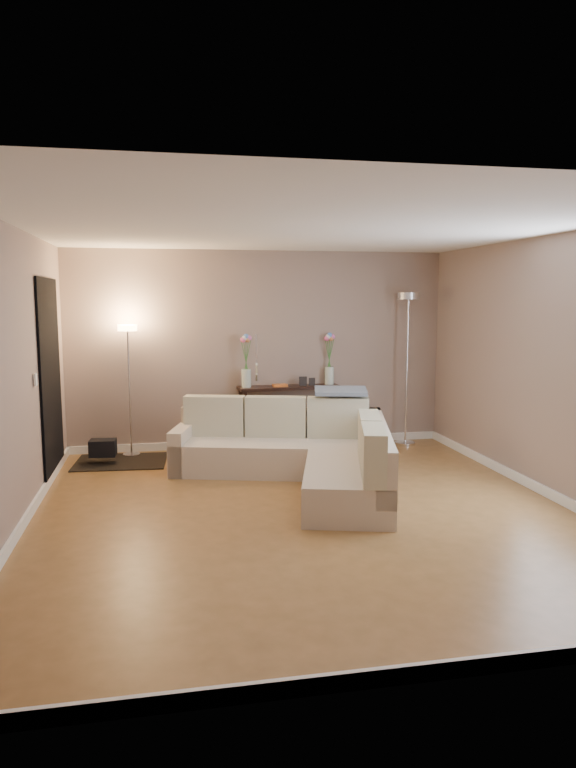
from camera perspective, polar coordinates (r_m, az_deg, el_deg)
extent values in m
cube|color=olive|center=(6.12, 1.46, -11.31)|extent=(5.00, 5.50, 0.01)
cube|color=white|center=(5.82, 1.55, 13.79)|extent=(5.00, 5.50, 0.01)
cube|color=gray|center=(8.53, -2.53, 3.05)|extent=(5.00, 0.02, 2.60)
cube|color=gray|center=(3.22, 12.25, -4.74)|extent=(5.00, 0.02, 2.60)
cube|color=gray|center=(5.83, -23.36, 0.29)|extent=(0.02, 5.50, 2.60)
cube|color=gray|center=(6.82, 22.55, 1.32)|extent=(0.02, 5.50, 2.60)
cube|color=white|center=(8.69, -2.45, -5.20)|extent=(5.00, 0.03, 0.10)
cube|color=white|center=(3.72, 11.49, -23.85)|extent=(5.00, 0.03, 0.10)
cube|color=white|center=(6.09, -22.50, -11.44)|extent=(0.03, 5.50, 0.10)
cube|color=white|center=(7.05, 21.86, -8.83)|extent=(0.03, 5.50, 0.10)
cube|color=black|center=(7.50, -20.33, 0.41)|extent=(0.02, 1.20, 2.20)
cube|color=white|center=(6.66, -21.53, 0.37)|extent=(0.02, 0.08, 0.12)
cube|color=beige|center=(7.42, -0.89, -6.40)|extent=(2.50, 1.41, 0.36)
cube|color=beige|center=(7.67, -0.68, -3.98)|extent=(2.33, 0.80, 0.51)
cube|color=beige|center=(7.58, -9.32, -5.64)|extent=(0.37, 0.83, 0.51)
cube|color=beige|center=(6.29, 5.30, -9.01)|extent=(1.17, 1.62, 0.36)
cube|color=beige|center=(6.64, 8.02, -5.89)|extent=(0.77, 2.24, 0.51)
cube|color=beige|center=(7.64, -6.54, -2.82)|extent=(0.74, 0.38, 0.47)
cube|color=beige|center=(7.54, -1.09, -2.91)|extent=(0.74, 0.38, 0.47)
cube|color=beige|center=(7.51, 4.45, -2.97)|extent=(0.74, 0.38, 0.47)
cube|color=beige|center=(6.46, 7.24, -4.76)|extent=(0.37, 0.68, 0.47)
cube|color=beige|center=(5.80, 7.60, -6.21)|extent=(0.37, 0.68, 0.47)
cube|color=slate|center=(7.49, 4.71, -0.62)|extent=(0.66, 0.47, 0.08)
cube|color=black|center=(8.52, 0.05, -0.28)|extent=(1.37, 0.45, 0.04)
cube|color=black|center=(8.31, -3.84, -3.39)|extent=(0.05, 0.05, 0.79)
cube|color=black|center=(8.59, -4.21, -3.04)|extent=(0.05, 0.05, 0.79)
cube|color=black|center=(8.63, 4.29, -2.99)|extent=(0.05, 0.05, 0.79)
cube|color=black|center=(8.90, 3.68, -2.66)|extent=(0.05, 0.05, 0.79)
cube|color=black|center=(8.63, 0.05, -4.37)|extent=(1.28, 0.41, 0.03)
cube|color=#BF3333|center=(8.48, -3.58, -3.81)|extent=(0.04, 0.17, 0.20)
cube|color=#3359A5|center=(8.49, -3.29, -3.73)|extent=(0.05, 0.17, 0.22)
cube|color=gold|center=(8.49, -2.97, -3.64)|extent=(0.05, 0.17, 0.24)
cube|color=#3F7F4C|center=(8.51, -2.61, -3.76)|extent=(0.06, 0.17, 0.20)
cube|color=#994C99|center=(8.52, -2.29, -3.68)|extent=(0.04, 0.17, 0.22)
cube|color=orange|center=(8.52, -2.01, -3.60)|extent=(0.05, 0.17, 0.24)
cube|color=#262626|center=(8.54, -1.69, -3.72)|extent=(0.05, 0.17, 0.20)
cube|color=#4C99B2|center=(8.55, -1.33, -3.63)|extent=(0.06, 0.17, 0.22)
cube|color=#B2A58C|center=(8.56, -1.02, -3.55)|extent=(0.04, 0.17, 0.24)
cube|color=brown|center=(8.57, -0.74, -3.67)|extent=(0.05, 0.17, 0.20)
cube|color=navy|center=(8.58, -0.42, -3.59)|extent=(0.05, 0.17, 0.22)
cube|color=gold|center=(8.59, -0.07, -3.50)|extent=(0.06, 0.17, 0.24)
cube|color=black|center=(8.64, -0.26, 2.44)|extent=(0.95, 0.10, 0.75)
cube|color=white|center=(8.62, -0.22, 2.43)|extent=(0.83, 0.06, 0.62)
cube|color=orange|center=(8.45, -0.72, -0.14)|extent=(0.19, 0.14, 0.04)
cube|color=black|center=(8.50, 1.34, 0.22)|extent=(0.10, 0.03, 0.13)
cube|color=black|center=(8.54, 2.14, 0.18)|extent=(0.08, 0.03, 0.11)
cylinder|color=silver|center=(8.37, -3.73, 0.48)|extent=(0.13, 0.13, 0.25)
cylinder|color=#38722D|center=(8.34, -3.87, 2.45)|extent=(0.10, 0.01, 0.43)
sphere|color=#E5598C|center=(8.32, -4.03, 3.94)|extent=(0.08, 0.08, 0.07)
cylinder|color=#38722D|center=(8.34, -3.81, 2.52)|extent=(0.06, 0.01, 0.45)
sphere|color=white|center=(8.32, -3.90, 4.08)|extent=(0.08, 0.08, 0.07)
cylinder|color=#38722D|center=(8.34, -3.75, 2.60)|extent=(0.01, 0.01, 0.48)
sphere|color=#598CE5|center=(8.32, -3.76, 4.23)|extent=(0.08, 0.08, 0.07)
cylinder|color=#38722D|center=(8.34, -3.68, 2.46)|extent=(0.06, 0.01, 0.43)
sphere|color=#E58C4C|center=(8.33, -3.62, 3.95)|extent=(0.08, 0.08, 0.07)
cylinder|color=#38722D|center=(8.34, -3.62, 2.53)|extent=(0.11, 0.02, 0.45)
sphere|color=#D866B2|center=(8.33, -3.49, 4.09)|extent=(0.08, 0.08, 0.07)
cylinder|color=silver|center=(8.66, 3.68, 0.72)|extent=(0.13, 0.13, 0.25)
cylinder|color=#38722D|center=(8.62, 3.59, 2.63)|extent=(0.10, 0.01, 0.43)
sphere|color=#E5598C|center=(8.60, 3.46, 4.07)|extent=(0.08, 0.08, 0.07)
cylinder|color=#38722D|center=(8.63, 3.64, 2.70)|extent=(0.06, 0.01, 0.45)
sphere|color=white|center=(8.61, 3.58, 4.21)|extent=(0.08, 0.08, 0.07)
cylinder|color=#38722D|center=(8.63, 3.70, 2.77)|extent=(0.01, 0.01, 0.48)
sphere|color=#598CE5|center=(8.61, 3.71, 4.34)|extent=(0.08, 0.08, 0.07)
cylinder|color=#38722D|center=(8.63, 3.76, 2.63)|extent=(0.06, 0.01, 0.43)
sphere|color=#E58C4C|center=(8.62, 3.84, 4.07)|extent=(0.08, 0.08, 0.07)
cylinder|color=#38722D|center=(8.63, 3.82, 2.70)|extent=(0.11, 0.02, 0.45)
sphere|color=#D866B2|center=(8.62, 3.97, 4.21)|extent=(0.08, 0.08, 0.07)
cylinder|color=silver|center=(8.40, -13.73, -6.13)|extent=(0.23, 0.23, 0.03)
cylinder|color=silver|center=(8.25, -13.90, -0.81)|extent=(0.02, 0.02, 1.57)
cylinder|color=#FFBF72|center=(8.18, -14.08, 4.86)|extent=(0.25, 0.25, 0.07)
cylinder|color=silver|center=(8.93, 10.37, -5.19)|extent=(0.27, 0.27, 0.03)
cylinder|color=silver|center=(8.77, 10.52, 1.04)|extent=(0.03, 0.03, 1.95)
cylinder|color=silver|center=(8.71, 10.68, 7.70)|extent=(0.29, 0.29, 0.09)
cube|color=black|center=(8.11, -14.62, -6.69)|extent=(1.13, 0.88, 0.01)
cube|color=black|center=(8.02, -16.13, -5.46)|extent=(0.32, 0.24, 0.20)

